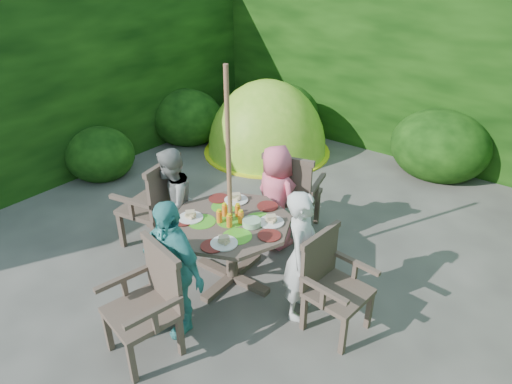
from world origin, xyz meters
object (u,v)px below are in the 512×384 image
Objects in this scene: child_right at (302,256)px; child_back at (276,197)px; dome_tent at (266,152)px; patio_table at (231,230)px; child_left at (172,204)px; garden_chair_left at (155,202)px; garden_chair_back at (291,193)px; garden_chair_right at (332,282)px; garden_chair_front at (149,301)px; child_front at (172,268)px; parasol_pole at (229,185)px.

child_back is (-0.83, 0.77, -0.03)m from child_right.
patio_table is at bearing -66.07° from dome_tent.
child_back reaches higher than patio_table.
child_right reaches higher than patio_table.
child_back is at bearing 115.85° from child_left.
garden_chair_left reaches higher than garden_chair_back.
garden_chair_right is at bearing -51.92° from dome_tent.
child_back is at bearing 28.49° from child_right.
patio_table is at bearing 70.91° from child_left.
garden_chair_back is 1.07× the size of garden_chair_front.
child_back reaches higher than garden_chair_left.
garden_chair_front is (0.06, -1.10, -0.09)m from patio_table.
garden_chair_back is at bearing 124.71° from garden_chair_left.
garden_chair_back is at bearing -78.14° from child_back.
dome_tent is (-1.75, 3.96, -0.50)m from garden_chair_front.
child_front is at bearing 107.92° from garden_chair_front.
child_left is (0.29, -0.00, 0.08)m from garden_chair_left.
garden_chair_left is 0.42× the size of dome_tent.
child_right is 0.53× the size of dome_tent.
child_left is at bearing 77.66° from garden_chair_left.
garden_chair_back is (-1.12, 1.04, 0.06)m from garden_chair_right.
parasol_pole is 0.93m from child_left.
patio_table is 1.09m from garden_chair_back.
garden_chair_left is at bearing -112.05° from child_left.
garden_chair_back is 0.30m from child_back.
garden_chair_front is at bearing 35.50° from garden_chair_left.
parasol_pole is 1.70× the size of child_front.
dome_tent is (-0.89, 2.89, -0.62)m from child_left.
child_back is (-0.01, -0.29, 0.06)m from garden_chair_back.
garden_chair_back is 0.80× the size of child_right.
child_left is 1.13m from child_back.
garden_chair_back is 0.81× the size of child_left.
patio_table is at bearing 76.82° from garden_chair_back.
garden_chair_left is at bearing -84.96° from dome_tent.
child_left reaches higher than child_back.
garden_chair_front is at bearing -86.79° from parasol_pole.
child_front is (1.12, -0.77, 0.10)m from garden_chair_left.
garden_chair_back is (1.07, 1.12, -0.00)m from garden_chair_left.
child_right is 1.60m from child_left.
garden_chair_right is 1.53m from garden_chair_back.
child_back is (-0.03, 0.80, -0.50)m from parasol_pole.
garden_chair_back is 1.90m from child_front.
garden_chair_left is 0.84× the size of child_back.
child_back is 0.93× the size of child_front.
garden_chair_left is 1.08× the size of garden_chair_front.
garden_chair_front is 0.74× the size of child_right.
garden_chair_left is at bearing 150.14° from child_front.
child_left is 1.13m from child_front.
child_front is at bearing 77.03° from garden_chair_back.
child_right is at bearing 2.16° from parasol_pole.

